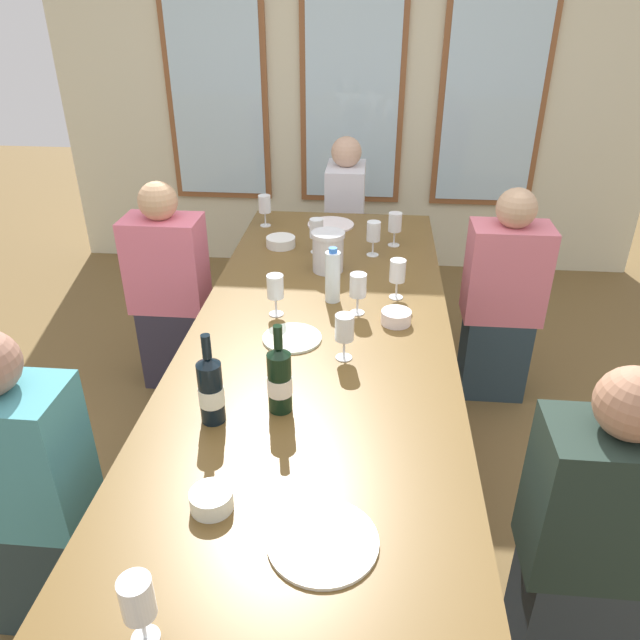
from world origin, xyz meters
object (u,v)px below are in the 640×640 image
Objects in this scene: tasting_bowl_1 at (211,500)px; seated_person_1 at (501,302)px; dining_table at (320,347)px; wine_glass_8 at (398,272)px; wine_glass_3 at (344,329)px; white_plate_1 at (292,338)px; water_bottle at (333,276)px; wine_glass_5 at (316,230)px; wine_glass_7 at (358,287)px; white_plate_0 at (323,541)px; seated_person_0 at (170,293)px; wine_glass_4 at (395,224)px; wine_bottle_0 at (280,379)px; wine_bottle_1 at (211,389)px; wine_glass_1 at (374,232)px; metal_pitcher at (328,251)px; tasting_bowl_0 at (396,317)px; tasting_bowl_2 at (281,242)px; seated_person_3 at (591,543)px; wine_glass_6 at (265,205)px; seated_person_2 at (27,496)px; white_plate_2 at (331,225)px; wine_glass_0 at (137,600)px; wine_glass_2 at (275,289)px; seated_person_4 at (345,227)px.

tasting_bowl_1 is 1.98m from seated_person_1.
dining_table is 0.49m from wine_glass_8.
wine_glass_8 is (0.19, 0.51, 0.00)m from wine_glass_3.
white_plate_1 is 0.38m from water_bottle.
wine_glass_5 is 1.00× the size of wine_glass_7.
seated_person_0 reaches higher than white_plate_0.
white_plate_1 is at bearing -111.73° from wine_glass_4.
wine_bottle_0 is 0.21m from wine_bottle_1.
wine_bottle_1 is at bearing -108.88° from wine_glass_1.
tasting_bowl_0 is at bearing -57.33° from metal_pitcher.
wine_bottle_0 is at bearing -121.95° from tasting_bowl_0.
tasting_bowl_2 is at bearing 117.83° from water_bottle.
wine_glass_5 is at bearing 7.68° from seated_person_0.
water_bottle reaches higher than tasting_bowl_2.
tasting_bowl_2 is (-0.09, 1.79, -0.00)m from tasting_bowl_1.
dining_table is 2.57× the size of seated_person_3.
wine_glass_8 is at bearing -49.46° from wine_glass_6.
seated_person_2 is at bearing -164.00° from wine_bottle_1.
wine_glass_3 is 1.00× the size of wine_glass_4.
wine_glass_4 is at bearing 84.29° from white_plate_0.
tasting_bowl_0 is at bearing -72.58° from white_plate_2.
seated_person_1 is 2.25m from seated_person_2.
wine_bottle_1 is at bearing 92.96° from wine_glass_0.
white_plate_0 is 1.96m from wine_glass_4.
wine_glass_5 is at bearing -161.77° from wine_glass_4.
metal_pitcher is 0.93m from seated_person_1.
dining_table is 0.33m from tasting_bowl_0.
dining_table is 1.12m from seated_person_2.
white_plate_0 is 1.13× the size of water_bottle.
wine_glass_1 reaches higher than white_plate_1.
wine_glass_3 reaches higher than white_plate_0.
water_bottle is at bearing 33.75° from wine_glass_2.
white_plate_1 is 1.27m from seated_person_1.
metal_pitcher is 0.70m from wine_glass_6.
wine_bottle_1 reaches higher than white_plate_1.
wine_glass_0 is 1.00× the size of wine_glass_2.
wine_glass_4 is at bearing 107.97° from seated_person_3.
water_bottle is 1.35m from seated_person_3.
white_plate_1 is at bearing -152.78° from dining_table.
tasting_bowl_0 is at bearing -52.94° from tasting_bowl_2.
white_plate_1 is at bearing -135.43° from wine_glass_7.
wine_glass_3 is (0.39, -1.04, 0.10)m from tasting_bowl_2.
wine_glass_2 is (-0.48, 0.03, 0.09)m from tasting_bowl_0.
seated_person_0 and seated_person_4 have the same top height.
tasting_bowl_1 is 2.71m from seated_person_4.
wine_bottle_1 is 0.37m from tasting_bowl_1.
wine_bottle_0 is 0.37m from wine_glass_3.
tasting_bowl_0 is 1.31m from seated_person_0.
seated_person_4 reaches higher than water_bottle.
wine_glass_6 is at bearing 162.14° from wine_glass_4.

